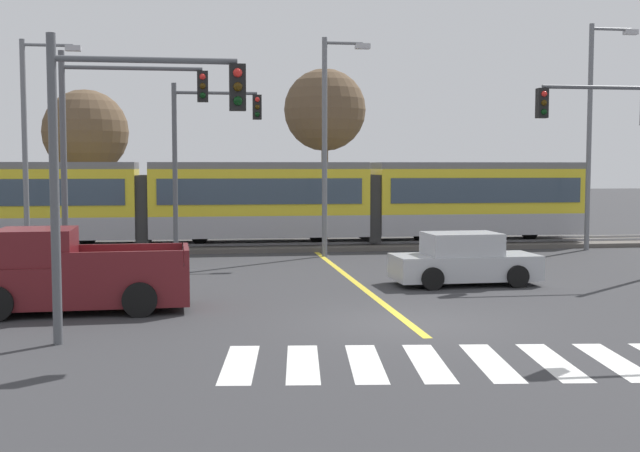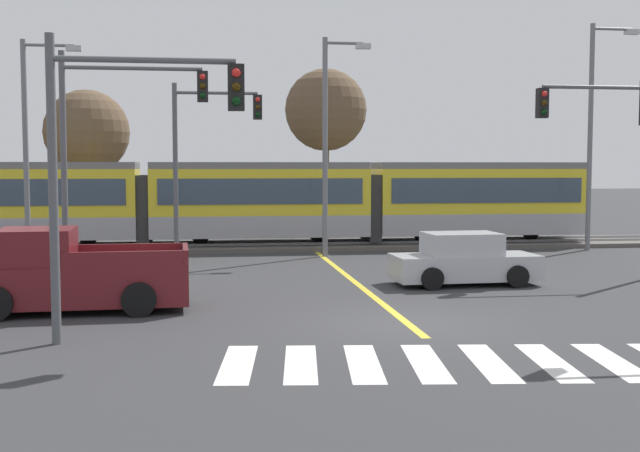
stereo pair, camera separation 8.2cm
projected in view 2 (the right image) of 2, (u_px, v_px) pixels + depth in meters
The scene contains 24 objects.
ground_plane at pixel (408, 324), 17.55m from camera, with size 200.00×200.00×0.00m, color #333335.
track_bed at pixel (311, 245), 34.06m from camera, with size 120.00×4.00×0.18m, color #56514C.
rail_near at pixel (313, 244), 33.34m from camera, with size 120.00×0.08×0.10m, color #939399.
rail_far at pixel (309, 240), 34.76m from camera, with size 120.00×0.08×0.10m, color #939399.
light_rail_tram at pixel (260, 200), 33.61m from camera, with size 28.00×2.64×3.43m.
crosswalk_stripe_0 at pixel (238, 364), 13.96m from camera, with size 0.56×2.80×0.01m, color silver.
crosswalk_stripe_1 at pixel (301, 363), 13.99m from camera, with size 0.56×2.80×0.01m, color silver.
crosswalk_stripe_2 at pixel (364, 363), 14.01m from camera, with size 0.56×2.80×0.01m, color silver.
crosswalk_stripe_3 at pixel (426, 363), 14.04m from camera, with size 0.56×2.80×0.01m, color silver.
crosswalk_stripe_4 at pixel (488, 362), 14.07m from camera, with size 0.56×2.80×0.01m, color silver.
crosswalk_stripe_5 at pixel (551, 362), 14.09m from camera, with size 0.56×2.80×0.01m, color silver.
crosswalk_stripe_6 at pixel (612, 362), 14.12m from camera, with size 0.56×2.80×0.01m, color silver.
lane_centre_line at pixel (354, 281), 24.06m from camera, with size 0.20×16.26×0.01m, color gold.
sedan_crossing at pixel (464, 261), 23.31m from camera, with size 4.26×2.04×1.52m.
pickup_truck at pixel (67, 276), 18.96m from camera, with size 5.47×2.39×1.98m.
traffic_light_far_left at pixel (204, 144), 29.23m from camera, with size 3.25×0.38×6.45m.
traffic_light_mid_left at pixel (111, 131), 23.28m from camera, with size 4.25×0.38×6.75m.
traffic_light_mid_right at pixel (622, 141), 24.74m from camera, with size 4.25×0.38×6.43m.
traffic_light_near_left at pixel (120, 141), 15.42m from camera, with size 3.75×0.38×5.95m.
street_lamp_west at pixel (31, 135), 29.50m from camera, with size 2.18×0.28×8.07m.
street_lamp_centre at pixel (329, 134), 30.36m from camera, with size 1.83×0.28×8.28m.
street_lamp_east at pixel (594, 124), 32.65m from camera, with size 2.06×0.28×9.20m.
bare_tree_west at pixel (87, 133), 37.49m from camera, with size 3.97×3.97×7.02m.
bare_tree_east at pixel (326, 111), 38.17m from camera, with size 3.90×3.90×8.08m.
Camera 2 is at (-4.30, -16.91, 3.44)m, focal length 45.00 mm.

